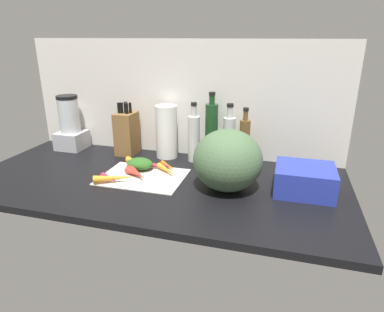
% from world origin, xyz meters
% --- Properties ---
extents(ground_plane, '(1.70, 0.80, 0.03)m').
position_xyz_m(ground_plane, '(0.00, 0.00, -0.01)').
color(ground_plane, black).
extents(wall_back, '(1.70, 0.03, 0.60)m').
position_xyz_m(wall_back, '(0.00, 0.39, 0.30)').
color(wall_back, silver).
rests_on(wall_back, ground_plane).
extents(cutting_board, '(0.38, 0.29, 0.01)m').
position_xyz_m(cutting_board, '(-0.06, -0.00, 0.00)').
color(cutting_board, beige).
rests_on(cutting_board, ground_plane).
extents(carrot_0, '(0.15, 0.14, 0.03)m').
position_xyz_m(carrot_0, '(-0.09, -0.01, 0.02)').
color(carrot_0, red).
rests_on(carrot_0, cutting_board).
extents(carrot_1, '(0.11, 0.10, 0.02)m').
position_xyz_m(carrot_1, '(0.02, 0.12, 0.02)').
color(carrot_1, orange).
rests_on(carrot_1, cutting_board).
extents(carrot_2, '(0.11, 0.07, 0.03)m').
position_xyz_m(carrot_2, '(-0.16, 0.13, 0.02)').
color(carrot_2, orange).
rests_on(carrot_2, cutting_board).
extents(carrot_3, '(0.11, 0.08, 0.03)m').
position_xyz_m(carrot_3, '(-0.10, -0.02, 0.02)').
color(carrot_3, red).
rests_on(carrot_3, cutting_board).
extents(carrot_4, '(0.14, 0.12, 0.03)m').
position_xyz_m(carrot_4, '(0.03, 0.06, 0.02)').
color(carrot_4, orange).
rests_on(carrot_4, cutting_board).
extents(carrot_5, '(0.12, 0.04, 0.03)m').
position_xyz_m(carrot_5, '(-0.02, 0.11, 0.02)').
color(carrot_5, '#B2264C').
rests_on(carrot_5, cutting_board).
extents(carrot_6, '(0.11, 0.07, 0.02)m').
position_xyz_m(carrot_6, '(-0.18, -0.09, 0.02)').
color(carrot_6, '#B2264C').
rests_on(carrot_6, cutting_board).
extents(carrot_7, '(0.11, 0.12, 0.02)m').
position_xyz_m(carrot_7, '(-0.13, 0.05, 0.02)').
color(carrot_7, orange).
rests_on(carrot_7, cutting_board).
extents(carrot_8, '(0.18, 0.11, 0.04)m').
position_xyz_m(carrot_8, '(-0.15, -0.10, 0.03)').
color(carrot_8, orange).
rests_on(carrot_8, cutting_board).
extents(carrot_greens_pile, '(0.13, 0.10, 0.05)m').
position_xyz_m(carrot_greens_pile, '(-0.11, 0.07, 0.03)').
color(carrot_greens_pile, '#2D6023').
rests_on(carrot_greens_pile, cutting_board).
extents(winter_squash, '(0.29, 0.28, 0.26)m').
position_xyz_m(winter_squash, '(0.33, -0.02, 0.13)').
color(winter_squash, '#4C6B47').
rests_on(winter_squash, ground_plane).
extents(knife_block, '(0.10, 0.13, 0.28)m').
position_xyz_m(knife_block, '(-0.28, 0.29, 0.12)').
color(knife_block, brown).
rests_on(knife_block, ground_plane).
extents(blender_appliance, '(0.15, 0.15, 0.30)m').
position_xyz_m(blender_appliance, '(-0.62, 0.28, 0.13)').
color(blender_appliance, '#B2B2B7').
rests_on(blender_appliance, ground_plane).
extents(paper_towel_roll, '(0.11, 0.11, 0.28)m').
position_xyz_m(paper_towel_roll, '(-0.05, 0.30, 0.14)').
color(paper_towel_roll, white).
rests_on(paper_towel_roll, ground_plane).
extents(bottle_0, '(0.06, 0.06, 0.31)m').
position_xyz_m(bottle_0, '(0.10, 0.27, 0.13)').
color(bottle_0, silver).
rests_on(bottle_0, ground_plane).
extents(bottle_1, '(0.07, 0.07, 0.35)m').
position_xyz_m(bottle_1, '(0.19, 0.32, 0.15)').
color(bottle_1, '#19421E').
rests_on(bottle_1, ground_plane).
extents(bottle_2, '(0.06, 0.06, 0.30)m').
position_xyz_m(bottle_2, '(0.28, 0.31, 0.13)').
color(bottle_2, silver).
rests_on(bottle_2, ground_plane).
extents(bottle_3, '(0.05, 0.05, 0.29)m').
position_xyz_m(bottle_3, '(0.36, 0.29, 0.12)').
color(bottle_3, brown).
rests_on(bottle_3, ground_plane).
extents(dish_rack, '(0.24, 0.21, 0.11)m').
position_xyz_m(dish_rack, '(0.64, 0.04, 0.06)').
color(dish_rack, '#2838AD').
rests_on(dish_rack, ground_plane).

